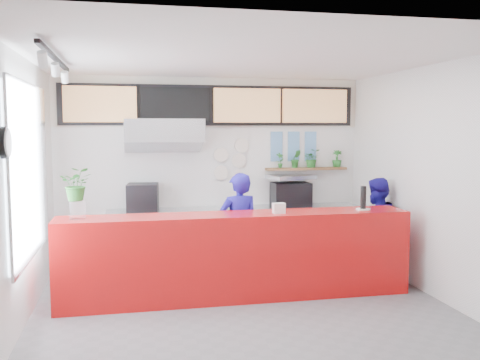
# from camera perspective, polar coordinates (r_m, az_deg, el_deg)

# --- Properties ---
(floor) EXTENTS (5.00, 5.00, 0.00)m
(floor) POSITION_cam_1_polar(r_m,az_deg,el_deg) (6.69, 0.40, -13.49)
(floor) COLOR slate
(floor) RESTS_ON ground
(ceiling) EXTENTS (5.00, 5.00, 0.00)m
(ceiling) POSITION_cam_1_polar(r_m,az_deg,el_deg) (6.38, 0.42, 12.90)
(ceiling) COLOR silver
(wall_back) EXTENTS (5.00, 0.00, 5.00)m
(wall_back) POSITION_cam_1_polar(r_m,az_deg,el_deg) (8.81, -3.04, 1.10)
(wall_back) COLOR white
(wall_back) RESTS_ON ground
(wall_left) EXTENTS (0.00, 5.00, 5.00)m
(wall_left) POSITION_cam_1_polar(r_m,az_deg,el_deg) (6.33, -22.30, -1.07)
(wall_left) COLOR white
(wall_left) RESTS_ON ground
(wall_right) EXTENTS (0.00, 5.00, 5.00)m
(wall_right) POSITION_cam_1_polar(r_m,az_deg,el_deg) (7.31, 19.93, -0.15)
(wall_right) COLOR white
(wall_right) RESTS_ON ground
(service_counter) EXTENTS (4.50, 0.60, 1.10)m
(service_counter) POSITION_cam_1_polar(r_m,az_deg,el_deg) (6.91, -0.30, -8.11)
(service_counter) COLOR #B30C0C
(service_counter) RESTS_ON ground
(cream_band) EXTENTS (5.00, 0.02, 0.80)m
(cream_band) POSITION_cam_1_polar(r_m,az_deg,el_deg) (8.79, -3.06, 8.26)
(cream_band) COLOR beige
(cream_band) RESTS_ON wall_back
(prep_bench) EXTENTS (1.80, 0.60, 0.90)m
(prep_bench) POSITION_cam_1_polar(r_m,az_deg,el_deg) (8.58, -8.01, -6.16)
(prep_bench) COLOR #B2B5BA
(prep_bench) RESTS_ON ground
(panini_oven) EXTENTS (0.52, 0.52, 0.42)m
(panini_oven) POSITION_cam_1_polar(r_m,az_deg,el_deg) (8.45, -10.33, -1.82)
(panini_oven) COLOR black
(panini_oven) RESTS_ON prep_bench
(extraction_hood) EXTENTS (1.20, 0.70, 0.35)m
(extraction_hood) POSITION_cam_1_polar(r_m,az_deg,el_deg) (8.35, -8.14, 5.27)
(extraction_hood) COLOR #B2B5BA
(extraction_hood) RESTS_ON ceiling
(hood_lip) EXTENTS (1.20, 0.69, 0.31)m
(hood_lip) POSITION_cam_1_polar(r_m,az_deg,el_deg) (8.35, -8.13, 3.90)
(hood_lip) COLOR #B2B5BA
(hood_lip) RESTS_ON ceiling
(right_bench) EXTENTS (1.80, 0.60, 0.90)m
(right_bench) POSITION_cam_1_polar(r_m,az_deg,el_deg) (9.02, 6.80, -5.57)
(right_bench) COLOR #B2B5BA
(right_bench) RESTS_ON ground
(espresso_machine) EXTENTS (0.61, 0.44, 0.39)m
(espresso_machine) POSITION_cam_1_polar(r_m,az_deg,el_deg) (8.85, 5.43, -1.53)
(espresso_machine) COLOR black
(espresso_machine) RESTS_ON right_bench
(espresso_tray) EXTENTS (0.81, 0.65, 0.07)m
(espresso_tray) POSITION_cam_1_polar(r_m,az_deg,el_deg) (8.82, 5.45, 0.32)
(espresso_tray) COLOR #B0B2B8
(espresso_tray) RESTS_ON espresso_machine
(herb_shelf) EXTENTS (1.40, 0.18, 0.04)m
(herb_shelf) POSITION_cam_1_polar(r_m,az_deg,el_deg) (9.10, 7.07, 1.20)
(herb_shelf) COLOR brown
(herb_shelf) RESTS_ON wall_back
(menu_board_far_left) EXTENTS (1.10, 0.10, 0.55)m
(menu_board_far_left) POSITION_cam_1_polar(r_m,az_deg,el_deg) (8.58, -14.68, 7.82)
(menu_board_far_left) COLOR tan
(menu_board_far_left) RESTS_ON wall_back
(menu_board_mid_left) EXTENTS (1.10, 0.10, 0.55)m
(menu_board_mid_left) POSITION_cam_1_polar(r_m,az_deg,el_deg) (8.60, -6.87, 7.95)
(menu_board_mid_left) COLOR black
(menu_board_mid_left) RESTS_ON wall_back
(menu_board_mid_right) EXTENTS (1.10, 0.10, 0.55)m
(menu_board_mid_right) POSITION_cam_1_polar(r_m,az_deg,el_deg) (8.78, 0.76, 7.94)
(menu_board_mid_right) COLOR tan
(menu_board_mid_right) RESTS_ON wall_back
(menu_board_far_right) EXTENTS (1.10, 0.10, 0.55)m
(menu_board_far_right) POSITION_cam_1_polar(r_m,az_deg,el_deg) (9.11, 7.97, 7.81)
(menu_board_far_right) COLOR tan
(menu_board_far_right) RESTS_ON wall_back
(soffit) EXTENTS (4.80, 0.04, 0.65)m
(soffit) POSITION_cam_1_polar(r_m,az_deg,el_deg) (8.75, -3.03, 7.95)
(soffit) COLOR black
(soffit) RESTS_ON wall_back
(window_pane) EXTENTS (0.04, 2.20, 1.90)m
(window_pane) POSITION_cam_1_polar(r_m,az_deg,el_deg) (6.60, -21.64, 0.96)
(window_pane) COLOR silver
(window_pane) RESTS_ON wall_left
(window_frame) EXTENTS (0.03, 2.30, 2.00)m
(window_frame) POSITION_cam_1_polar(r_m,az_deg,el_deg) (6.60, -21.47, 0.96)
(window_frame) COLOR #B2B5BA
(window_frame) RESTS_ON wall_left
(wall_clock_rim) EXTENTS (0.05, 0.30, 0.30)m
(wall_clock_rim) POSITION_cam_1_polar(r_m,az_deg,el_deg) (5.40, -23.82, 3.66)
(wall_clock_rim) COLOR black
(wall_clock_rim) RESTS_ON wall_left
(wall_clock_face) EXTENTS (0.02, 0.26, 0.26)m
(wall_clock_face) POSITION_cam_1_polar(r_m,az_deg,el_deg) (5.40, -23.51, 3.67)
(wall_clock_face) COLOR white
(wall_clock_face) RESTS_ON wall_left
(track_rail) EXTENTS (0.05, 2.40, 0.04)m
(track_rail) POSITION_cam_1_polar(r_m,az_deg,el_deg) (6.28, -19.12, 12.17)
(track_rail) COLOR black
(track_rail) RESTS_ON ceiling
(dec_plate_a) EXTENTS (0.24, 0.03, 0.24)m
(dec_plate_a) POSITION_cam_1_polar(r_m,az_deg,el_deg) (8.79, -2.05, 2.72)
(dec_plate_a) COLOR silver
(dec_plate_a) RESTS_ON wall_back
(dec_plate_b) EXTENTS (0.24, 0.03, 0.24)m
(dec_plate_b) POSITION_cam_1_polar(r_m,az_deg,el_deg) (8.85, -0.13, 2.10)
(dec_plate_b) COLOR silver
(dec_plate_b) RESTS_ON wall_back
(dec_plate_c) EXTENTS (0.24, 0.03, 0.24)m
(dec_plate_c) POSITION_cam_1_polar(r_m,az_deg,el_deg) (8.81, -2.04, 0.78)
(dec_plate_c) COLOR silver
(dec_plate_c) RESTS_ON wall_back
(dec_plate_d) EXTENTS (0.24, 0.03, 0.24)m
(dec_plate_d) POSITION_cam_1_polar(r_m,az_deg,el_deg) (8.85, 0.19, 3.72)
(dec_plate_d) COLOR silver
(dec_plate_d) RESTS_ON wall_back
(photo_frame_a) EXTENTS (0.20, 0.02, 0.25)m
(photo_frame_a) POSITION_cam_1_polar(r_m,az_deg,el_deg) (9.00, 3.92, 4.37)
(photo_frame_a) COLOR #598CBF
(photo_frame_a) RESTS_ON wall_back
(photo_frame_b) EXTENTS (0.20, 0.02, 0.25)m
(photo_frame_b) POSITION_cam_1_polar(r_m,az_deg,el_deg) (9.09, 5.75, 4.37)
(photo_frame_b) COLOR #598CBF
(photo_frame_b) RESTS_ON wall_back
(photo_frame_c) EXTENTS (0.20, 0.02, 0.25)m
(photo_frame_c) POSITION_cam_1_polar(r_m,az_deg,el_deg) (9.18, 7.54, 4.36)
(photo_frame_c) COLOR #598CBF
(photo_frame_c) RESTS_ON wall_back
(photo_frame_d) EXTENTS (0.20, 0.02, 0.25)m
(photo_frame_d) POSITION_cam_1_polar(r_m,az_deg,el_deg) (9.01, 3.91, 2.78)
(photo_frame_d) COLOR #598CBF
(photo_frame_d) RESTS_ON wall_back
(photo_frame_e) EXTENTS (0.20, 0.02, 0.25)m
(photo_frame_e) POSITION_cam_1_polar(r_m,az_deg,el_deg) (9.10, 5.73, 2.79)
(photo_frame_e) COLOR #598CBF
(photo_frame_e) RESTS_ON wall_back
(photo_frame_f) EXTENTS (0.20, 0.02, 0.25)m
(photo_frame_f) POSITION_cam_1_polar(r_m,az_deg,el_deg) (9.19, 7.52, 2.80)
(photo_frame_f) COLOR #598CBF
(photo_frame_f) RESTS_ON wall_back
(staff_center) EXTENTS (0.62, 0.45, 1.57)m
(staff_center) POSITION_cam_1_polar(r_m,az_deg,el_deg) (7.44, -0.14, -5.28)
(staff_center) COLOR navy
(staff_center) RESTS_ON ground
(staff_right) EXTENTS (0.90, 0.86, 1.46)m
(staff_right) POSITION_cam_1_polar(r_m,az_deg,el_deg) (8.19, 14.31, -4.86)
(staff_right) COLOR navy
(staff_right) RESTS_ON ground
(herb_a) EXTENTS (0.16, 0.13, 0.26)m
(herb_a) POSITION_cam_1_polar(r_m,az_deg,el_deg) (8.95, 4.29, 2.12)
(herb_a) COLOR #236423
(herb_a) RESTS_ON herb_shelf
(herb_b) EXTENTS (0.17, 0.14, 0.30)m
(herb_b) POSITION_cam_1_polar(r_m,az_deg,el_deg) (9.03, 5.99, 2.27)
(herb_b) COLOR #236423
(herb_b) RESTS_ON herb_shelf
(herb_c) EXTENTS (0.33, 0.30, 0.31)m
(herb_c) POSITION_cam_1_polar(r_m,az_deg,el_deg) (9.12, 7.68, 2.31)
(herb_c) COLOR #236423
(herb_c) RESTS_ON herb_shelf
(herb_d) EXTENTS (0.20, 0.19, 0.29)m
(herb_d) POSITION_cam_1_polar(r_m,az_deg,el_deg) (9.28, 10.30, 2.26)
(herb_d) COLOR #236423
(herb_d) RESTS_ON herb_shelf
(glass_vase) EXTENTS (0.20, 0.20, 0.23)m
(glass_vase) POSITION_cam_1_polar(r_m,az_deg,el_deg) (6.68, -16.93, -3.02)
(glass_vase) COLOR silver
(glass_vase) RESTS_ON service_counter
(basil_vase) EXTENTS (0.38, 0.33, 0.40)m
(basil_vase) POSITION_cam_1_polar(r_m,az_deg,el_deg) (6.64, -17.01, -0.41)
(basil_vase) COLOR #236423
(basil_vase) RESTS_ON glass_vase
(napkin_holder) EXTENTS (0.16, 0.10, 0.13)m
(napkin_holder) POSITION_cam_1_polar(r_m,az_deg,el_deg) (6.84, 4.17, -3.01)
(napkin_holder) COLOR white
(napkin_holder) RESTS_ON service_counter
(white_plate) EXTENTS (0.24, 0.24, 0.01)m
(white_plate) POSITION_cam_1_polar(r_m,az_deg,el_deg) (7.32, 12.99, -3.05)
(white_plate) COLOR white
(white_plate) RESTS_ON service_counter
(pepper_mill) EXTENTS (0.09, 0.09, 0.30)m
(pepper_mill) POSITION_cam_1_polar(r_m,az_deg,el_deg) (7.30, 13.01, -1.82)
(pepper_mill) COLOR black
(pepper_mill) RESTS_ON white_plate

